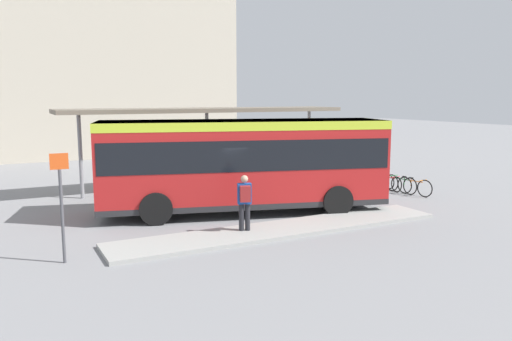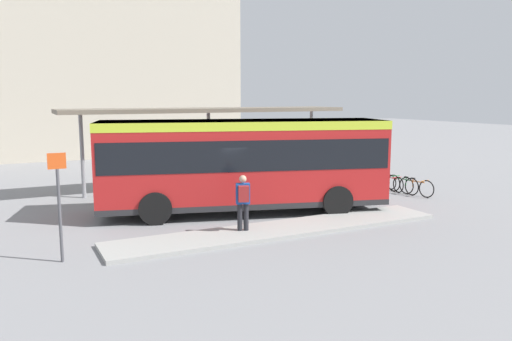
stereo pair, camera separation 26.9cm
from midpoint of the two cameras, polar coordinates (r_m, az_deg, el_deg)
name	(u,v)px [view 1 (the left image)]	position (r m, az deg, el deg)	size (l,w,h in m)	color
ground_plane	(244,212)	(18.29, -1.84, -4.78)	(120.00, 120.00, 0.00)	gray
curb_island	(283,229)	(15.77, 2.61, -6.72)	(11.04, 1.80, 0.12)	#9E9E99
city_bus	(244,159)	(17.95, -1.84, 1.27)	(10.47, 5.25, 3.35)	red
pedestrian_waiting	(245,199)	(15.13, -1.82, -3.31)	(0.49, 0.53, 1.71)	#232328
bicycle_orange	(415,186)	(22.34, 17.34, -1.75)	(0.48, 1.74, 0.76)	black
bicycle_green	(401,184)	(22.72, 15.88, -1.51)	(0.48, 1.79, 0.77)	black
bicycle_red	(389,182)	(23.21, 14.69, -1.32)	(0.48, 1.66, 0.72)	black
bicycle_blue	(383,180)	(23.86, 13.99, -1.10)	(0.48, 1.54, 0.67)	black
station_shelter	(207,112)	(23.02, -6.00, 6.70)	(13.13, 2.59, 3.67)	#706656
platform_sign	(61,203)	(13.43, -21.89, -3.44)	(0.44, 0.08, 2.80)	#4C4C51
station_building	(68,47)	(41.69, -20.87, 13.03)	(22.16, 13.21, 15.84)	#BCB29E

